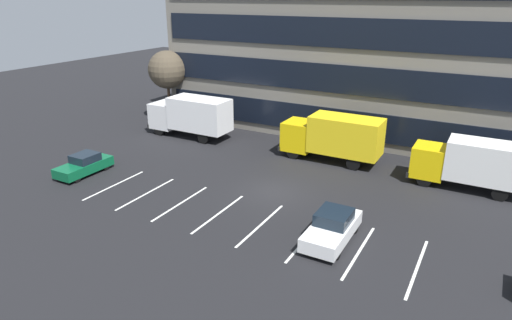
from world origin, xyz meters
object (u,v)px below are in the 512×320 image
(box_truck_white, at_px, (191,115))
(sedan_white, at_px, (332,227))
(box_truck_yellow, at_px, (472,162))
(bare_tree, at_px, (167,70))
(box_truck_yellow_all, at_px, (333,136))
(sedan_forest, at_px, (84,165))

(box_truck_white, distance_m, sedan_white, 20.30)
(box_truck_yellow, bearing_deg, bare_tree, 172.42)
(box_truck_yellow_all, bearing_deg, bare_tree, 170.40)
(box_truck_white, xyz_separation_m, box_truck_yellow_all, (13.09, 0.35, -0.03))
(box_truck_yellow_all, bearing_deg, box_truck_white, -178.46)
(box_truck_white, bearing_deg, sedan_white, -32.22)
(box_truck_yellow, bearing_deg, sedan_white, -117.94)
(sedan_forest, xyz_separation_m, bare_tree, (-3.89, 14.20, 4.37))
(box_truck_yellow_all, relative_size, sedan_white, 1.70)
(sedan_white, distance_m, sedan_forest, 18.53)
(bare_tree, bearing_deg, sedan_white, -32.46)
(box_truck_white, height_order, sedan_forest, box_truck_white)
(box_truck_yellow_all, xyz_separation_m, sedan_forest, (-14.47, -11.09, -1.31))
(box_truck_white, height_order, box_truck_yellow_all, box_truck_white)
(sedan_white, bearing_deg, sedan_forest, 179.82)
(box_truck_yellow, xyz_separation_m, sedan_white, (-5.58, -10.53, -1.10))
(box_truck_white, bearing_deg, box_truck_yellow, -0.68)
(sedan_white, height_order, sedan_forest, sedan_white)
(box_truck_yellow, height_order, sedan_white, box_truck_yellow)
(box_truck_white, bearing_deg, sedan_forest, -97.35)
(box_truck_yellow, distance_m, bare_tree, 28.42)
(box_truck_white, relative_size, box_truck_yellow_all, 1.01)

